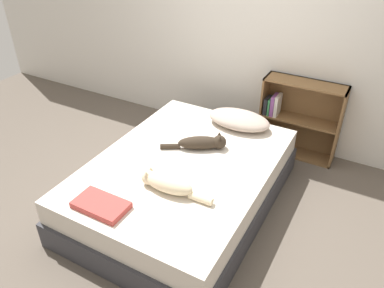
{
  "coord_description": "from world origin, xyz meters",
  "views": [
    {
      "loc": [
        1.36,
        -2.31,
        2.38
      ],
      "look_at": [
        0.0,
        0.16,
        0.57
      ],
      "focal_mm": 35.0,
      "sensor_mm": 36.0,
      "label": 1
    }
  ],
  "objects_px": {
    "pillow": "(239,120)",
    "cat_dark": "(203,143)",
    "bookshelf": "(298,116)",
    "bed": "(184,183)",
    "cat_light": "(167,183)"
  },
  "relations": [
    {
      "from": "bed",
      "to": "pillow",
      "type": "height_order",
      "value": "pillow"
    },
    {
      "from": "bookshelf",
      "to": "pillow",
      "type": "bearing_deg",
      "value": -130.68
    },
    {
      "from": "bed",
      "to": "bookshelf",
      "type": "height_order",
      "value": "bookshelf"
    },
    {
      "from": "cat_dark",
      "to": "bookshelf",
      "type": "distance_m",
      "value": 1.24
    },
    {
      "from": "pillow",
      "to": "cat_dark",
      "type": "bearing_deg",
      "value": -102.89
    },
    {
      "from": "pillow",
      "to": "bed",
      "type": "bearing_deg",
      "value": -101.99
    },
    {
      "from": "pillow",
      "to": "bookshelf",
      "type": "bearing_deg",
      "value": 49.32
    },
    {
      "from": "cat_dark",
      "to": "bed",
      "type": "bearing_deg",
      "value": -130.53
    },
    {
      "from": "bed",
      "to": "bookshelf",
      "type": "xyz_separation_m",
      "value": [
        0.64,
        1.37,
        0.21
      ]
    },
    {
      "from": "bookshelf",
      "to": "bed",
      "type": "bearing_deg",
      "value": -115.16
    },
    {
      "from": "pillow",
      "to": "cat_dark",
      "type": "relative_size",
      "value": 1.17
    },
    {
      "from": "cat_dark",
      "to": "bookshelf",
      "type": "height_order",
      "value": "bookshelf"
    },
    {
      "from": "bed",
      "to": "cat_light",
      "type": "height_order",
      "value": "cat_light"
    },
    {
      "from": "cat_dark",
      "to": "pillow",
      "type": "bearing_deg",
      "value": 46.81
    },
    {
      "from": "cat_light",
      "to": "pillow",
      "type": "bearing_deg",
      "value": -95.84
    }
  ]
}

